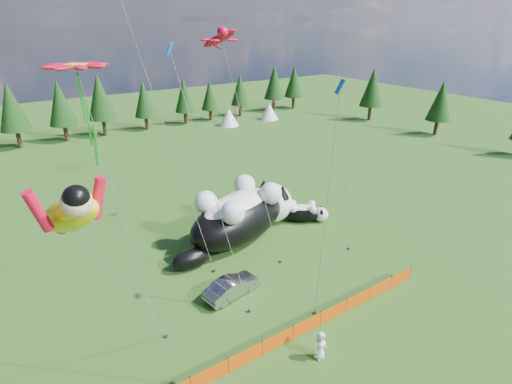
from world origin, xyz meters
TOP-DOWN VIEW (x-y plane):
  - ground at (0.00, 0.00)m, footprint 160.00×160.00m
  - safety_fence at (0.00, -3.00)m, footprint 22.06×0.06m
  - tree_line at (0.00, 45.00)m, footprint 90.00×4.00m
  - festival_tents at (11.00, 40.00)m, footprint 50.00×3.20m
  - cat_large at (4.71, 7.92)m, footprint 12.15×6.82m
  - cat_small at (10.55, 7.44)m, footprint 4.07×3.40m
  - car at (0.26, 2.16)m, footprint 3.96×1.97m
  - spectator_e at (1.40, -4.72)m, footprint 0.80×0.53m
  - superhero_kite at (-8.29, -0.84)m, footprint 6.34×5.35m
  - gecko_kite at (5.83, 12.87)m, footprint 3.91×12.47m
  - flower_kite at (-6.79, 1.28)m, footprint 2.72×4.75m
  - diamond_kite_a at (-1.01, 5.62)m, footprint 1.86×6.23m
  - diamond_kite_c at (4.81, -1.22)m, footprint 1.85×1.50m

SIDE VIEW (x-z plane):
  - ground at x=0.00m, z-range 0.00..0.00m
  - safety_fence at x=0.00m, z-range -0.05..1.05m
  - car at x=0.26m, z-range 0.00..1.25m
  - cat_small at x=10.55m, z-range -0.04..1.66m
  - spectator_e at x=1.40m, z-range 0.00..1.63m
  - festival_tents at x=11.00m, z-range 0.00..2.80m
  - cat_large at x=4.71m, z-range -0.11..4.37m
  - tree_line at x=0.00m, z-range 0.00..8.00m
  - superhero_kite at x=-8.29m, z-range 3.53..15.14m
  - diamond_kite_c at x=4.81m, z-range 5.56..19.26m
  - diamond_kite_a at x=-1.01m, z-range 5.92..21.59m
  - flower_kite at x=-6.79m, z-range 6.86..21.53m
  - gecko_kite at x=5.83m, z-range 5.96..23.30m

